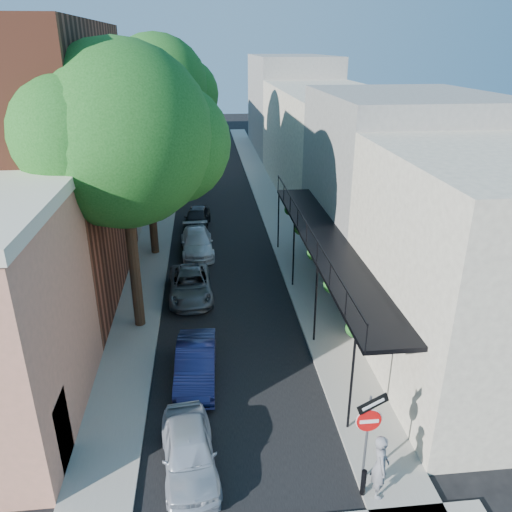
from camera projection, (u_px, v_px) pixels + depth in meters
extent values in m
cube|color=black|center=(216.00, 194.00, 39.97)|extent=(6.00, 64.00, 0.01)
cube|color=gray|center=(165.00, 195.00, 39.56)|extent=(2.00, 64.00, 0.12)
cube|color=gray|center=(265.00, 192.00, 40.33)|extent=(2.00, 64.00, 0.12)
cube|color=beige|center=(62.00, 431.00, 13.85)|extent=(0.10, 1.20, 2.20)
cube|color=gray|center=(105.00, 121.00, 21.71)|extent=(0.06, 7.00, 4.00)
cube|color=gray|center=(82.00, 150.00, 33.68)|extent=(8.00, 12.00, 9.00)
cube|color=beige|center=(114.00, 115.00, 46.30)|extent=(8.00, 16.00, 10.00)
cube|color=tan|center=(133.00, 109.00, 59.50)|extent=(8.00, 12.00, 8.00)
cube|color=beige|center=(500.00, 272.00, 16.85)|extent=(8.00, 9.00, 8.00)
cube|color=gray|center=(399.00, 185.00, 25.35)|extent=(8.00, 10.00, 9.00)
cube|color=beige|center=(328.00, 142.00, 39.27)|extent=(8.00, 20.00, 8.00)
cube|color=gray|center=(290.00, 104.00, 55.35)|extent=(8.00, 16.00, 10.00)
cube|color=black|center=(329.00, 243.00, 20.70)|extent=(2.00, 16.00, 0.15)
cube|color=black|center=(307.00, 224.00, 20.27)|extent=(0.05, 16.00, 0.05)
cylinder|color=black|center=(352.00, 382.00, 14.87)|extent=(0.08, 0.08, 3.40)
cylinder|color=black|center=(278.00, 220.00, 28.60)|extent=(0.08, 0.08, 3.40)
sphere|color=#154714|center=(355.00, 328.00, 15.33)|extent=(0.60, 0.60, 0.60)
sphere|color=#154714|center=(314.00, 253.00, 20.82)|extent=(0.60, 0.60, 0.60)
sphere|color=#154714|center=(290.00, 210.00, 26.31)|extent=(0.60, 0.60, 0.60)
cylinder|color=#595B60|center=(366.00, 441.00, 13.17)|extent=(0.07, 0.07, 2.90)
cylinder|color=red|center=(369.00, 421.00, 12.86)|extent=(0.66, 0.04, 0.66)
cube|color=white|center=(369.00, 422.00, 12.83)|extent=(0.50, 0.02, 0.10)
cylinder|color=white|center=(369.00, 420.00, 12.88)|extent=(0.70, 0.02, 0.70)
cube|color=black|center=(373.00, 404.00, 12.64)|extent=(0.89, 0.15, 0.58)
cube|color=white|center=(373.00, 405.00, 12.61)|extent=(0.60, 0.10, 0.31)
cylinder|color=black|center=(363.00, 482.00, 13.06)|extent=(0.14, 0.14, 0.80)
cylinder|color=black|center=(133.00, 250.00, 19.93)|extent=(0.44, 0.44, 7.00)
sphere|color=#154714|center=(121.00, 136.00, 18.16)|extent=(6.80, 6.80, 6.80)
sphere|color=#154714|center=(170.00, 144.00, 19.46)|extent=(4.76, 4.76, 4.76)
cylinder|color=black|center=(151.00, 201.00, 27.39)|extent=(0.44, 0.44, 6.30)
sphere|color=#154714|center=(145.00, 126.00, 25.80)|extent=(6.00, 6.00, 6.00)
sphere|color=#154714|center=(175.00, 132.00, 26.97)|extent=(4.20, 4.20, 4.20)
cylinder|color=black|center=(162.00, 157.00, 35.42)|extent=(0.44, 0.44, 7.35)
sphere|color=#154714|center=(156.00, 88.00, 33.57)|extent=(7.00, 7.00, 7.00)
sphere|color=#154714|center=(183.00, 94.00, 34.89)|extent=(4.90, 4.90, 4.90)
imported|color=#A5ACB7|center=(189.00, 451.00, 13.93)|extent=(1.87, 3.81, 1.25)
imported|color=#171B48|center=(196.00, 364.00, 17.69)|extent=(1.51, 3.98, 1.30)
imported|color=#55595D|center=(191.00, 285.00, 23.57)|extent=(2.18, 4.40, 1.20)
imported|color=silver|center=(197.00, 243.00, 28.54)|extent=(2.00, 4.44, 1.26)
imported|color=black|center=(197.00, 218.00, 32.56)|extent=(1.93, 4.00, 1.32)
imported|color=slate|center=(380.00, 466.00, 12.89)|extent=(0.56, 0.75, 1.88)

